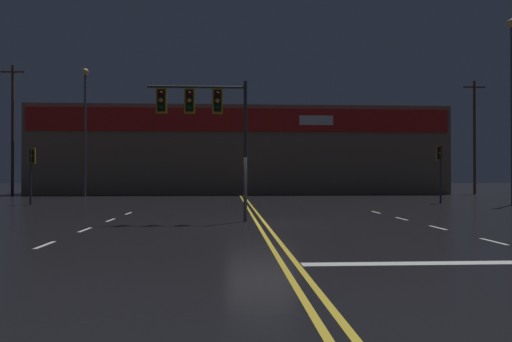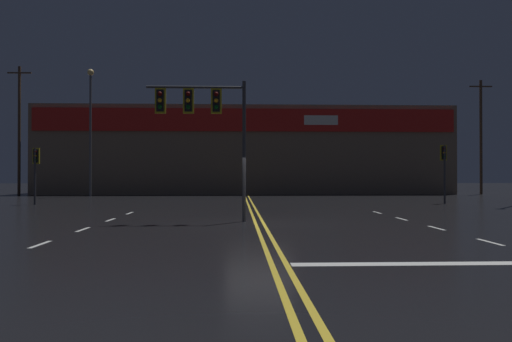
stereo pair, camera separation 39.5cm
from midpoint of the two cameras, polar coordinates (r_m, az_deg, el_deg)
The scene contains 9 objects.
ground_plane at distance 18.69m, azimuth 0.01°, elevation -6.04°, with size 200.00×200.00×0.00m, color black.
road_markings at distance 16.90m, azimuth 4.97°, elevation -6.61°, with size 17.72×60.00×0.01m.
traffic_signal_median at distance 19.65m, azimuth -6.64°, elevation 6.79°, with size 3.87×0.36×5.50m.
traffic_signal_corner_northeast at distance 34.37m, azimuth 19.97°, elevation 1.12°, with size 0.42×0.36×3.76m.
traffic_signal_corner_northwest at distance 33.74m, azimuth -24.59°, elevation 0.86°, with size 0.42×0.36×3.52m.
streetlight_median_approach at distance 34.77m, azimuth 26.95°, elevation 8.35°, with size 0.56×0.56×11.48m.
streetlight_far_left at distance 45.81m, azimuth -19.18°, elevation 5.91°, with size 0.56×0.56×11.07m.
building_backdrop at distance 51.67m, azimuth -2.05°, elevation 2.20°, with size 40.22×10.23×8.49m.
utility_pole_row at distance 47.42m, azimuth -2.07°, elevation 4.52°, with size 46.09×0.26×12.00m.
Camera 1 is at (-1.24, -18.56, 1.79)m, focal length 35.00 mm.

